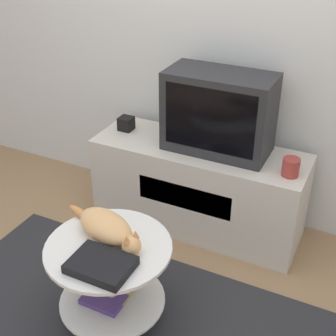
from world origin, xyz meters
name	(u,v)px	position (x,y,z in m)	size (l,w,h in m)	color
ground_plane	(124,319)	(0.00, 0.00, 0.00)	(12.00, 12.00, 0.00)	#93704C
wall_back	(222,16)	(0.00, 1.24, 1.30)	(8.00, 0.05, 2.60)	silver
rug	(124,318)	(0.00, 0.00, 0.01)	(2.05, 1.03, 0.02)	#28282B
tv_stand	(198,187)	(0.02, 0.93, 0.29)	(1.34, 0.45, 0.58)	beige
tv	(219,113)	(0.12, 0.96, 0.82)	(0.63, 0.31, 0.48)	#232326
speaker	(126,123)	(-0.52, 0.96, 0.62)	(0.09, 0.09, 0.09)	black
mug	(291,167)	(0.59, 0.85, 0.63)	(0.09, 0.09, 0.10)	#99332D
coffee_table	(110,275)	(-0.04, -0.03, 0.32)	(0.60, 0.60, 0.48)	#B2B2B7
dvd_box	(101,265)	(0.02, -0.17, 0.52)	(0.27, 0.20, 0.04)	black
cat	(107,227)	(-0.08, 0.03, 0.55)	(0.51, 0.27, 0.12)	tan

